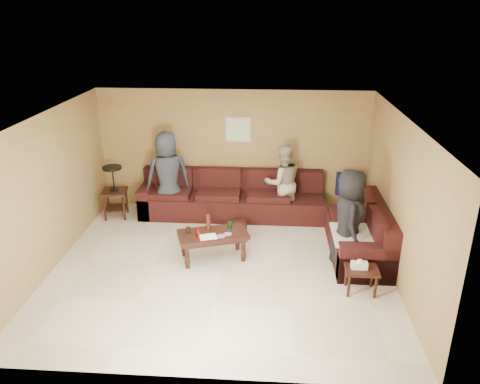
{
  "coord_description": "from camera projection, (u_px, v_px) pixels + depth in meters",
  "views": [
    {
      "loc": [
        0.76,
        -6.7,
        4.03
      ],
      "look_at": [
        0.25,
        0.85,
        1.0
      ],
      "focal_mm": 35.0,
      "sensor_mm": 36.0,
      "label": 1
    }
  ],
  "objects": [
    {
      "name": "person_middle",
      "position": [
        283.0,
        183.0,
        9.23
      ],
      "size": [
        0.87,
        0.75,
        1.54
      ],
      "primitive_type": "imported",
      "rotation": [
        0.0,
        0.0,
        3.39
      ],
      "color": "tan",
      "rests_on": "ground"
    },
    {
      "name": "end_table_left",
      "position": [
        114.0,
        191.0,
        9.38
      ],
      "size": [
        0.53,
        0.53,
        1.08
      ],
      "rotation": [
        0.0,
        0.0,
        0.14
      ],
      "color": "black",
      "rests_on": "ground"
    },
    {
      "name": "room",
      "position": [
        220.0,
        172.0,
        7.13
      ],
      "size": [
        5.6,
        5.5,
        2.5
      ],
      "color": "beige",
      "rests_on": "ground"
    },
    {
      "name": "person_left",
      "position": [
        168.0,
        176.0,
        9.25
      ],
      "size": [
        1.02,
        0.85,
        1.78
      ],
      "primitive_type": "imported",
      "rotation": [
        0.0,
        0.0,
        3.53
      ],
      "color": "#282E38",
      "rests_on": "ground"
    },
    {
      "name": "person_right",
      "position": [
        349.0,
        219.0,
        7.5
      ],
      "size": [
        0.55,
        0.83,
        1.67
      ],
      "primitive_type": "imported",
      "rotation": [
        0.0,
        0.0,
        1.55
      ],
      "color": "black",
      "rests_on": "ground"
    },
    {
      "name": "coffee_table",
      "position": [
        213.0,
        237.0,
        7.86
      ],
      "size": [
        1.28,
        0.9,
        0.76
      ],
      "rotation": [
        0.0,
        0.0,
        0.31
      ],
      "color": "black",
      "rests_on": "ground"
    },
    {
      "name": "waste_bin",
      "position": [
        240.0,
        229.0,
        8.72
      ],
      "size": [
        0.29,
        0.29,
        0.29
      ],
      "primitive_type": "cube",
      "rotation": [
        0.0,
        0.0,
        0.22
      ],
      "color": "black",
      "rests_on": "ground"
    },
    {
      "name": "side_table_right",
      "position": [
        361.0,
        271.0,
        6.94
      ],
      "size": [
        0.49,
        0.4,
        0.55
      ],
      "rotation": [
        0.0,
        0.0,
        -0.01
      ],
      "color": "black",
      "rests_on": "ground"
    },
    {
      "name": "wall_art",
      "position": [
        238.0,
        130.0,
        9.4
      ],
      "size": [
        0.52,
        0.04,
        0.52
      ],
      "color": "tan",
      "rests_on": "ground"
    },
    {
      "name": "sectional_sofa",
      "position": [
        272.0,
        212.0,
        8.98
      ],
      "size": [
        4.65,
        2.9,
        0.97
      ],
      "color": "#331111",
      "rests_on": "ground"
    }
  ]
}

